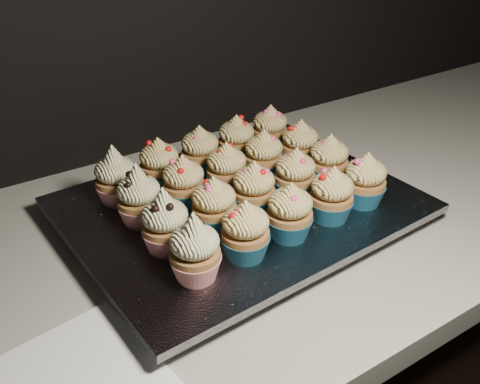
{
  "coord_description": "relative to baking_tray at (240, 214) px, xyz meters",
  "views": [
    {
      "loc": [
        -0.44,
        1.12,
        1.36
      ],
      "look_at": [
        -0.07,
        1.7,
        0.95
      ],
      "focal_mm": 40.0,
      "sensor_mm": 36.0,
      "label": 1
    }
  ],
  "objects": [
    {
      "name": "cupcake_12",
      "position": [
        -0.0,
        0.04,
        0.06
      ],
      "size": [
        0.06,
        0.06,
        0.08
      ],
      "color": "#195A77",
      "rests_on": "foil_lining"
    },
    {
      "name": "cupcake_7",
      "position": [
        -0.0,
        -0.04,
        0.06
      ],
      "size": [
        0.06,
        0.06,
        0.08
      ],
      "color": "#195A77",
      "rests_on": "foil_lining"
    },
    {
      "name": "baking_tray",
      "position": [
        0.0,
        0.0,
        0.0
      ],
      "size": [
        0.48,
        0.37,
        0.02
      ],
      "primitive_type": "cube",
      "rotation": [
        0.0,
        0.0,
        0.06
      ],
      "color": "black",
      "rests_on": "worktop"
    },
    {
      "name": "cupcake_3",
      "position": [
        0.08,
        -0.11,
        0.06
      ],
      "size": [
        0.06,
        0.06,
        0.08
      ],
      "color": "#195A77",
      "rests_on": "foil_lining"
    },
    {
      "name": "cupcake_4",
      "position": [
        0.15,
        -0.1,
        0.06
      ],
      "size": [
        0.06,
        0.06,
        0.08
      ],
      "color": "#195A77",
      "rests_on": "foil_lining"
    },
    {
      "name": "cupcake_11",
      "position": [
        -0.08,
        0.03,
        0.06
      ],
      "size": [
        0.06,
        0.06,
        0.08
      ],
      "color": "#195A77",
      "rests_on": "foil_lining"
    },
    {
      "name": "cupcake_17",
      "position": [
        -0.0,
        0.11,
        0.06
      ],
      "size": [
        0.06,
        0.06,
        0.08
      ],
      "color": "#195A77",
      "rests_on": "foil_lining"
    },
    {
      "name": "cupcake_13",
      "position": [
        0.07,
        0.04,
        0.06
      ],
      "size": [
        0.06,
        0.06,
        0.08
      ],
      "color": "#195A77",
      "rests_on": "foil_lining"
    },
    {
      "name": "cupcake_14",
      "position": [
        0.15,
        0.04,
        0.06
      ],
      "size": [
        0.06,
        0.06,
        0.08
      ],
      "color": "#195A77",
      "rests_on": "foil_lining"
    },
    {
      "name": "cupcake_0",
      "position": [
        -0.14,
        -0.12,
        0.06
      ],
      "size": [
        0.06,
        0.06,
        0.1
      ],
      "color": "red",
      "rests_on": "foil_lining"
    },
    {
      "name": "cupcake_5",
      "position": [
        -0.15,
        -0.05,
        0.06
      ],
      "size": [
        0.06,
        0.06,
        0.1
      ],
      "color": "red",
      "rests_on": "foil_lining"
    },
    {
      "name": "cupcake_10",
      "position": [
        -0.15,
        0.03,
        0.06
      ],
      "size": [
        0.06,
        0.06,
        0.1
      ],
      "color": "red",
      "rests_on": "foil_lining"
    },
    {
      "name": "cupcake_1",
      "position": [
        -0.07,
        -0.12,
        0.06
      ],
      "size": [
        0.06,
        0.06,
        0.08
      ],
      "color": "#195A77",
      "rests_on": "foil_lining"
    },
    {
      "name": "cupcake_16",
      "position": [
        -0.08,
        0.11,
        0.06
      ],
      "size": [
        0.06,
        0.06,
        0.08
      ],
      "color": "#195A77",
      "rests_on": "foil_lining"
    },
    {
      "name": "cupcake_19",
      "position": [
        0.14,
        0.12,
        0.06
      ],
      "size": [
        0.06,
        0.06,
        0.08
      ],
      "color": "#195A77",
      "rests_on": "foil_lining"
    },
    {
      "name": "cupcake_8",
      "position": [
        0.08,
        -0.04,
        0.06
      ],
      "size": [
        0.06,
        0.06,
        0.08
      ],
      "color": "#195A77",
      "rests_on": "foil_lining"
    },
    {
      "name": "cupcake_15",
      "position": [
        -0.15,
        0.1,
        0.06
      ],
      "size": [
        0.06,
        0.06,
        0.1
      ],
      "color": "red",
      "rests_on": "foil_lining"
    },
    {
      "name": "worktop",
      "position": [
        0.07,
        0.0,
        -0.03
      ],
      "size": [
        2.44,
        0.64,
        0.04
      ],
      "primitive_type": "cube",
      "color": "beige",
      "rests_on": "cabinet"
    },
    {
      "name": "cupcake_2",
      "position": [
        0.01,
        -0.11,
        0.06
      ],
      "size": [
        0.06,
        0.06,
        0.08
      ],
      "color": "#195A77",
      "rests_on": "foil_lining"
    },
    {
      "name": "foil_lining",
      "position": [
        0.0,
        0.0,
        0.02
      ],
      "size": [
        0.52,
        0.41,
        0.01
      ],
      "primitive_type": "cube",
      "rotation": [
        0.0,
        0.0,
        0.06
      ],
      "color": "silver",
      "rests_on": "baking_tray"
    },
    {
      "name": "cupcake_18",
      "position": [
        0.07,
        0.12,
        0.06
      ],
      "size": [
        0.06,
        0.06,
        0.08
      ],
      "color": "#195A77",
      "rests_on": "foil_lining"
    },
    {
      "name": "cupcake_9",
      "position": [
        0.15,
        -0.03,
        0.06
      ],
      "size": [
        0.06,
        0.06,
        0.08
      ],
      "color": "#195A77",
      "rests_on": "foil_lining"
    },
    {
      "name": "cupcake_6",
      "position": [
        -0.07,
        -0.04,
        0.06
      ],
      "size": [
        0.06,
        0.06,
        0.08
      ],
      "color": "#195A77",
      "rests_on": "foil_lining"
    }
  ]
}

